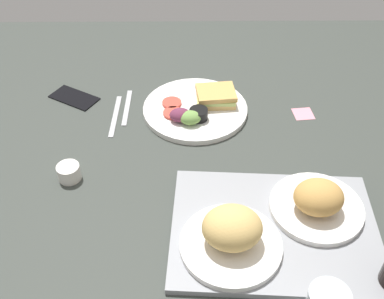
# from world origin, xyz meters

# --- Properties ---
(ground_plane) EXTENTS (1.90, 1.50, 0.03)m
(ground_plane) POSITION_xyz_m (0.00, 0.00, -0.01)
(ground_plane) COLOR #383D38
(serving_tray) EXTENTS (0.47, 0.36, 0.02)m
(serving_tray) POSITION_xyz_m (-0.16, 0.26, 0.01)
(serving_tray) COLOR gray
(serving_tray) RESTS_ON ground_plane
(bread_plate_near) EXTENTS (0.21, 0.21, 0.09)m
(bread_plate_near) POSITION_xyz_m (-0.26, 0.21, 0.05)
(bread_plate_near) COLOR white
(bread_plate_near) RESTS_ON serving_tray
(bread_plate_far) EXTENTS (0.22, 0.22, 0.10)m
(bread_plate_far) POSITION_xyz_m (-0.06, 0.31, 0.05)
(bread_plate_far) COLOR white
(bread_plate_far) RESTS_ON serving_tray
(plate_with_salad) EXTENTS (0.30, 0.30, 0.05)m
(plate_with_salad) POSITION_xyz_m (0.00, -0.18, 0.02)
(plate_with_salad) COLOR white
(plate_with_salad) RESTS_ON ground_plane
(espresso_cup) EXTENTS (0.06, 0.06, 0.04)m
(espresso_cup) POSITION_xyz_m (0.32, 0.09, 0.02)
(espresso_cup) COLOR silver
(espresso_cup) RESTS_ON ground_plane
(fork) EXTENTS (0.02, 0.17, 0.01)m
(fork) POSITION_xyz_m (0.21, -0.20, 0.00)
(fork) COLOR #B7B7BC
(fork) RESTS_ON ground_plane
(knife) EXTENTS (0.02, 0.19, 0.01)m
(knife) POSITION_xyz_m (0.24, -0.16, 0.00)
(knife) COLOR #B7B7BC
(knife) RESTS_ON ground_plane
(cell_phone) EXTENTS (0.16, 0.14, 0.01)m
(cell_phone) POSITION_xyz_m (0.37, -0.25, 0.00)
(cell_phone) COLOR black
(cell_phone) RESTS_ON ground_plane
(sticky_note) EXTENTS (0.06, 0.06, 0.00)m
(sticky_note) POSITION_xyz_m (-0.30, -0.17, 0.00)
(sticky_note) COLOR pink
(sticky_note) RESTS_ON ground_plane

